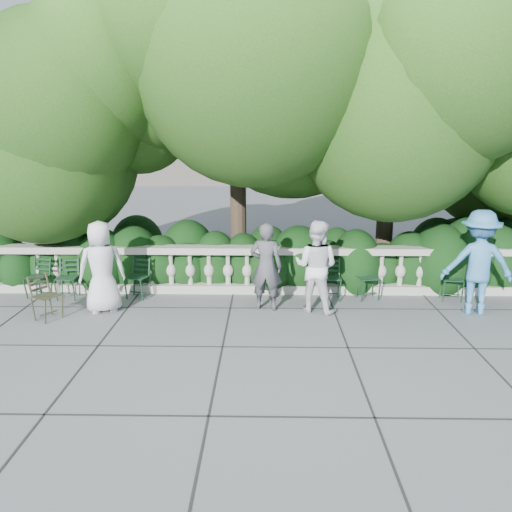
{
  "coord_description": "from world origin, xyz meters",
  "views": [
    {
      "loc": [
        0.18,
        -8.35,
        3.34
      ],
      "look_at": [
        0.0,
        1.0,
        1.0
      ],
      "focal_mm": 35.0,
      "sensor_mm": 36.0,
      "label": 1
    }
  ],
  "objects_px": {
    "person_casual_man": "(316,266)",
    "chair_c": "(135,300)",
    "chair_d": "(331,301)",
    "chair_a": "(66,301)",
    "person_businessman": "(102,267)",
    "chair_weathered": "(54,321)",
    "chair_b": "(35,300)",
    "chair_f": "(452,302)",
    "person_older_blue": "(478,263)",
    "person_woman_grey": "(266,267)",
    "chair_e": "(370,301)"
  },
  "relations": [
    {
      "from": "chair_c",
      "to": "chair_d",
      "type": "xyz_separation_m",
      "value": [
        3.98,
        -0.01,
        0.0
      ]
    },
    {
      "from": "chair_c",
      "to": "chair_a",
      "type": "bearing_deg",
      "value": -161.95
    },
    {
      "from": "chair_a",
      "to": "chair_d",
      "type": "relative_size",
      "value": 1.0
    },
    {
      "from": "chair_c",
      "to": "chair_f",
      "type": "bearing_deg",
      "value": 14.67
    },
    {
      "from": "chair_c",
      "to": "person_woman_grey",
      "type": "relative_size",
      "value": 0.49
    },
    {
      "from": "chair_b",
      "to": "chair_f",
      "type": "height_order",
      "value": "same"
    },
    {
      "from": "chair_c",
      "to": "person_casual_man",
      "type": "bearing_deg",
      "value": 6.39
    },
    {
      "from": "chair_weathered",
      "to": "person_woman_grey",
      "type": "bearing_deg",
      "value": -49.36
    },
    {
      "from": "chair_d",
      "to": "chair_e",
      "type": "distance_m",
      "value": 0.8
    },
    {
      "from": "chair_weathered",
      "to": "person_casual_man",
      "type": "relative_size",
      "value": 0.48
    },
    {
      "from": "person_older_blue",
      "to": "chair_d",
      "type": "bearing_deg",
      "value": -5.73
    },
    {
      "from": "person_businessman",
      "to": "chair_d",
      "type": "bearing_deg",
      "value": 167.52
    },
    {
      "from": "chair_f",
      "to": "chair_weathered",
      "type": "bearing_deg",
      "value": -163.6
    },
    {
      "from": "chair_c",
      "to": "person_woman_grey",
      "type": "bearing_deg",
      "value": 4.97
    },
    {
      "from": "chair_a",
      "to": "chair_f",
      "type": "bearing_deg",
      "value": -1.04
    },
    {
      "from": "chair_b",
      "to": "person_woman_grey",
      "type": "xyz_separation_m",
      "value": [
        4.72,
        -0.46,
        0.85
      ]
    },
    {
      "from": "person_casual_man",
      "to": "person_businessman",
      "type": "bearing_deg",
      "value": 25.02
    },
    {
      "from": "chair_b",
      "to": "chair_weathered",
      "type": "distance_m",
      "value": 1.46
    },
    {
      "from": "person_businessman",
      "to": "chair_b",
      "type": "bearing_deg",
      "value": -41.79
    },
    {
      "from": "chair_a",
      "to": "person_older_blue",
      "type": "relative_size",
      "value": 0.43
    },
    {
      "from": "chair_weathered",
      "to": "person_casual_man",
      "type": "bearing_deg",
      "value": -52.21
    },
    {
      "from": "chair_c",
      "to": "person_businessman",
      "type": "height_order",
      "value": "person_businessman"
    },
    {
      "from": "chair_a",
      "to": "person_woman_grey",
      "type": "height_order",
      "value": "person_woman_grey"
    },
    {
      "from": "chair_e",
      "to": "person_businessman",
      "type": "relative_size",
      "value": 0.48
    },
    {
      "from": "chair_f",
      "to": "chair_b",
      "type": "bearing_deg",
      "value": -172.29
    },
    {
      "from": "person_casual_man",
      "to": "chair_c",
      "type": "bearing_deg",
      "value": 15.03
    },
    {
      "from": "person_businessman",
      "to": "person_older_blue",
      "type": "relative_size",
      "value": 0.89
    },
    {
      "from": "chair_c",
      "to": "person_businessman",
      "type": "distance_m",
      "value": 1.16
    },
    {
      "from": "person_woman_grey",
      "to": "chair_b",
      "type": "bearing_deg",
      "value": 4.78
    },
    {
      "from": "chair_d",
      "to": "person_woman_grey",
      "type": "bearing_deg",
      "value": -159.22
    },
    {
      "from": "chair_d",
      "to": "person_older_blue",
      "type": "bearing_deg",
      "value": -11.22
    },
    {
      "from": "person_businessman",
      "to": "person_older_blue",
      "type": "height_order",
      "value": "person_older_blue"
    },
    {
      "from": "chair_c",
      "to": "person_casual_man",
      "type": "distance_m",
      "value": 3.75
    },
    {
      "from": "chair_weathered",
      "to": "person_woman_grey",
      "type": "xyz_separation_m",
      "value": [
        3.85,
        0.7,
        0.85
      ]
    },
    {
      "from": "chair_a",
      "to": "person_older_blue",
      "type": "xyz_separation_m",
      "value": [
        7.98,
        -0.53,
        0.98
      ]
    },
    {
      "from": "chair_d",
      "to": "person_businessman",
      "type": "relative_size",
      "value": 0.48
    },
    {
      "from": "person_woman_grey",
      "to": "person_casual_man",
      "type": "relative_size",
      "value": 0.97
    },
    {
      "from": "person_casual_man",
      "to": "chair_d",
      "type": "bearing_deg",
      "value": -101.69
    },
    {
      "from": "chair_b",
      "to": "person_casual_man",
      "type": "distance_m",
      "value": 5.76
    },
    {
      "from": "chair_c",
      "to": "chair_weathered",
      "type": "height_order",
      "value": "same"
    },
    {
      "from": "chair_weathered",
      "to": "person_businessman",
      "type": "xyz_separation_m",
      "value": [
        0.76,
        0.53,
        0.87
      ]
    },
    {
      "from": "chair_f",
      "to": "person_woman_grey",
      "type": "xyz_separation_m",
      "value": [
        -3.74,
        -0.44,
        0.85
      ]
    },
    {
      "from": "person_older_blue",
      "to": "person_businessman",
      "type": "bearing_deg",
      "value": 7.4
    },
    {
      "from": "chair_a",
      "to": "chair_e",
      "type": "height_order",
      "value": "same"
    },
    {
      "from": "person_older_blue",
      "to": "chair_b",
      "type": "bearing_deg",
      "value": 3.15
    },
    {
      "from": "person_casual_man",
      "to": "chair_weathered",
      "type": "bearing_deg",
      "value": 31.05
    },
    {
      "from": "chair_a",
      "to": "chair_c",
      "type": "bearing_deg",
      "value": 1.74
    },
    {
      "from": "person_older_blue",
      "to": "person_woman_grey",
      "type": "bearing_deg",
      "value": 5.09
    },
    {
      "from": "chair_f",
      "to": "person_woman_grey",
      "type": "bearing_deg",
      "value": -165.45
    },
    {
      "from": "chair_b",
      "to": "chair_f",
      "type": "distance_m",
      "value": 8.47
    }
  ]
}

